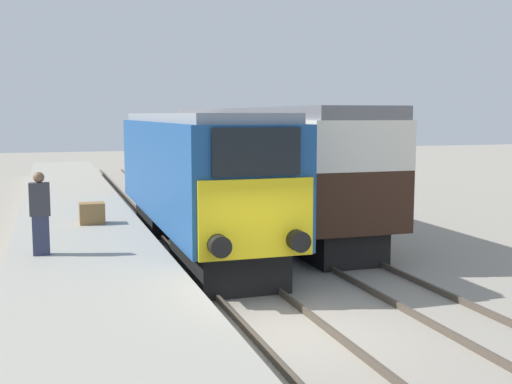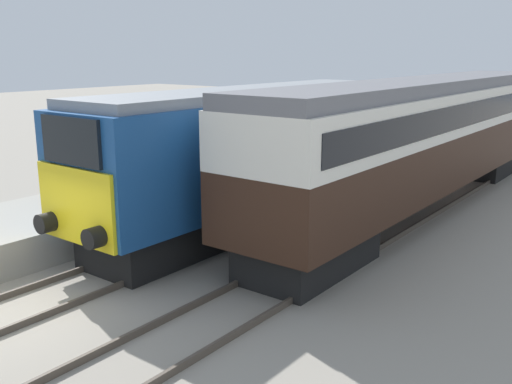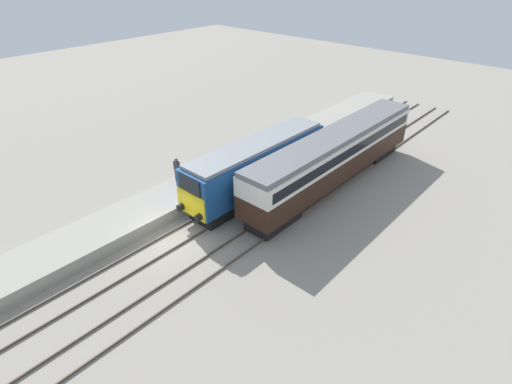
{
  "view_description": "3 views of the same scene",
  "coord_description": "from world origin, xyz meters",
  "px_view_note": "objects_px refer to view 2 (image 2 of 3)",
  "views": [
    {
      "loc": [
        -4.02,
        -10.63,
        3.98
      ],
      "look_at": [
        0.0,
        1.87,
        2.38
      ],
      "focal_mm": 45.0,
      "sensor_mm": 36.0,
      "label": 1
    },
    {
      "loc": [
        10.1,
        -5.07,
        4.99
      ],
      "look_at": [
        1.7,
        5.87,
        1.6
      ],
      "focal_mm": 40.0,
      "sensor_mm": 36.0,
      "label": 2
    },
    {
      "loc": [
        16.7,
        -10.76,
        15.08
      ],
      "look_at": [
        1.7,
        5.87,
        1.6
      ],
      "focal_mm": 28.0,
      "sensor_mm": 36.0,
      "label": 3
    }
  ],
  "objects_px": {
    "passenger_carriage": "(427,132)",
    "luggage_crate": "(183,172)",
    "locomotive": "(252,151)",
    "person_on_platform": "(54,166)"
  },
  "relations": [
    {
      "from": "locomotive",
      "to": "luggage_crate",
      "type": "xyz_separation_m",
      "value": [
        -2.95,
        0.1,
        -1.02
      ]
    },
    {
      "from": "luggage_crate",
      "to": "passenger_carriage",
      "type": "bearing_deg",
      "value": 36.08
    },
    {
      "from": "passenger_carriage",
      "to": "person_on_platform",
      "type": "distance_m",
      "value": 11.46
    },
    {
      "from": "locomotive",
      "to": "passenger_carriage",
      "type": "height_order",
      "value": "passenger_carriage"
    },
    {
      "from": "passenger_carriage",
      "to": "luggage_crate",
      "type": "xyz_separation_m",
      "value": [
        -6.35,
        -4.62,
        -1.36
      ]
    },
    {
      "from": "luggage_crate",
      "to": "person_on_platform",
      "type": "bearing_deg",
      "value": -109.07
    },
    {
      "from": "locomotive",
      "to": "passenger_carriage",
      "type": "bearing_deg",
      "value": 54.24
    },
    {
      "from": "locomotive",
      "to": "passenger_carriage",
      "type": "distance_m",
      "value": 5.83
    },
    {
      "from": "locomotive",
      "to": "person_on_platform",
      "type": "xyz_separation_m",
      "value": [
        -4.28,
        -3.75,
        -0.39
      ]
    },
    {
      "from": "locomotive",
      "to": "passenger_carriage",
      "type": "xyz_separation_m",
      "value": [
        3.4,
        4.72,
        0.33
      ]
    }
  ]
}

